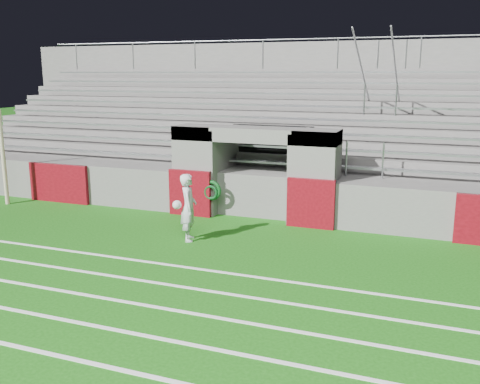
% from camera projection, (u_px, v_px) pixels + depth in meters
% --- Properties ---
extents(ground, '(90.00, 90.00, 0.00)m').
position_uv_depth(ground, '(205.00, 253.00, 12.43)').
color(ground, '#14540E').
rests_on(ground, ground).
extents(field_post, '(0.13, 0.13, 3.00)m').
position_uv_depth(field_post, '(3.00, 158.00, 16.80)').
color(field_post, beige).
rests_on(field_post, ground).
extents(field_markings, '(28.00, 8.09, 0.01)m').
position_uv_depth(field_markings, '(63.00, 357.00, 7.87)').
color(field_markings, white).
rests_on(field_markings, ground).
extents(stadium_structure, '(26.00, 8.48, 5.42)m').
position_uv_depth(stadium_structure, '(295.00, 147.00, 19.38)').
color(stadium_structure, '#5B5856').
rests_on(stadium_structure, ground).
extents(goalkeeper_with_ball, '(0.65, 0.73, 1.69)m').
position_uv_depth(goalkeeper_with_ball, '(188.00, 207.00, 13.22)').
color(goalkeeper_with_ball, silver).
rests_on(goalkeeper_with_ball, ground).
extents(hose_coil, '(0.59, 0.15, 0.59)m').
position_uv_depth(hose_coil, '(211.00, 191.00, 15.33)').
color(hose_coil, '#0D4517').
rests_on(hose_coil, ground).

